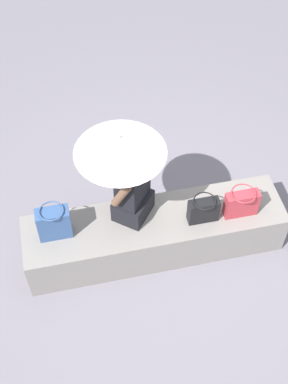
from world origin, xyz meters
The scene contains 7 objects.
ground_plane centered at (0.00, 0.00, 0.00)m, with size 14.00×14.00×0.00m, color slate.
stone_bench centered at (0.00, 0.00, 0.23)m, with size 2.44×0.59×0.46m, color gray.
person_seated centered at (0.18, -0.12, 0.85)m, with size 0.45×0.49×0.90m.
parasol centered at (0.27, -0.12, 1.38)m, with size 0.76×0.76×1.03m.
handbag_black centered at (-0.43, 0.09, 0.60)m, with size 0.28×0.21×0.27m.
tote_bag_canvas centered at (-0.78, 0.10, 0.61)m, with size 0.31×0.23×0.29m.
shoulder_bag_spare centered at (0.90, -0.03, 0.63)m, with size 0.29×0.22×0.35m.
Camera 1 is at (0.70, 2.74, 4.34)m, focal length 48.82 mm.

